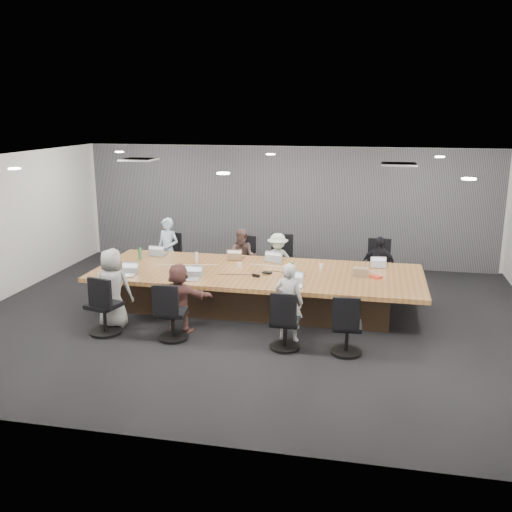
% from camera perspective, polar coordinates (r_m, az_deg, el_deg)
% --- Properties ---
extents(floor, '(10.00, 8.00, 0.00)m').
position_cam_1_polar(floor, '(10.26, -0.46, -6.24)').
color(floor, black).
rests_on(floor, ground).
extents(ceiling, '(10.00, 8.00, 0.00)m').
position_cam_1_polar(ceiling, '(9.64, -0.49, 9.55)').
color(ceiling, white).
rests_on(ceiling, wall_back).
extents(wall_back, '(10.00, 0.00, 2.80)m').
position_cam_1_polar(wall_back, '(13.71, 3.09, 5.07)').
color(wall_back, silver).
rests_on(wall_back, ground).
extents(wall_front, '(10.00, 0.00, 2.80)m').
position_cam_1_polar(wall_front, '(6.16, -8.47, -6.77)').
color(wall_front, silver).
rests_on(wall_front, ground).
extents(curtain, '(9.80, 0.04, 2.80)m').
position_cam_1_polar(curtain, '(13.64, 3.04, 5.01)').
color(curtain, '#5A5A61').
rests_on(curtain, ground).
extents(conference_table, '(6.00, 2.20, 0.74)m').
position_cam_1_polar(conference_table, '(10.59, 0.11, -3.27)').
color(conference_table, '#322217').
rests_on(conference_table, ground).
extents(chair_0, '(0.64, 0.64, 0.75)m').
position_cam_1_polar(chair_0, '(12.76, -8.18, -0.48)').
color(chair_0, black).
rests_on(chair_0, ground).
extents(chair_1, '(0.60, 0.60, 0.75)m').
position_cam_1_polar(chair_1, '(12.31, -0.92, -0.87)').
color(chair_1, black).
rests_on(chair_1, ground).
extents(chair_2, '(0.59, 0.59, 0.87)m').
position_cam_1_polar(chair_2, '(12.16, 2.44, -0.79)').
color(chair_2, black).
rests_on(chair_2, ground).
extents(chair_3, '(0.60, 0.60, 0.86)m').
position_cam_1_polar(chair_3, '(12.01, 12.10, -1.32)').
color(chair_3, black).
rests_on(chair_3, ground).
extents(chair_4, '(0.68, 0.68, 0.83)m').
position_cam_1_polar(chair_4, '(9.76, -14.94, -5.23)').
color(chair_4, black).
rests_on(chair_4, ground).
extents(chair_5, '(0.57, 0.57, 0.76)m').
position_cam_1_polar(chair_5, '(9.32, -8.35, -6.07)').
color(chair_5, black).
rests_on(chair_5, ground).
extents(chair_6, '(0.51, 0.51, 0.74)m').
position_cam_1_polar(chair_6, '(8.89, 2.93, -7.03)').
color(chair_6, black).
rests_on(chair_6, ground).
extents(chair_7, '(0.54, 0.54, 0.75)m').
position_cam_1_polar(chair_7, '(8.80, 9.08, -7.39)').
color(chair_7, black).
rests_on(chair_7, ground).
extents(person_0, '(0.58, 0.45, 1.40)m').
position_cam_1_polar(person_0, '(12.36, -8.79, 0.58)').
color(person_0, '#AACAE4').
rests_on(person_0, ground).
extents(laptop_0, '(0.37, 0.28, 0.02)m').
position_cam_1_polar(laptop_0, '(11.86, -9.72, 0.19)').
color(laptop_0, '#B2B2B7').
rests_on(laptop_0, conference_table).
extents(person_1, '(0.64, 0.52, 1.23)m').
position_cam_1_polar(person_1, '(11.91, -1.30, -0.20)').
color(person_1, brown).
rests_on(person_1, ground).
extents(laptop_1, '(0.32, 0.24, 0.02)m').
position_cam_1_polar(laptop_1, '(11.36, -1.93, -0.22)').
color(laptop_1, '#8C6647').
rests_on(laptop_1, conference_table).
extents(person_2, '(0.83, 0.58, 1.17)m').
position_cam_1_polar(person_2, '(11.78, 2.17, -0.52)').
color(person_2, silver).
rests_on(person_2, ground).
extents(laptop_2, '(0.40, 0.32, 0.02)m').
position_cam_1_polar(laptop_2, '(11.22, 1.70, -0.42)').
color(laptop_2, '#B2B2B7').
rests_on(laptop_2, conference_table).
extents(person_3, '(0.75, 0.42, 1.20)m').
position_cam_1_polar(person_3, '(11.63, 12.14, -0.96)').
color(person_3, black).
rests_on(person_3, ground).
extents(laptop_3, '(0.30, 0.22, 0.02)m').
position_cam_1_polar(laptop_3, '(11.06, 12.18, -0.96)').
color(laptop_3, '#B2B2B7').
rests_on(laptop_3, conference_table).
extents(person_4, '(0.70, 0.48, 1.37)m').
position_cam_1_polar(person_4, '(9.98, -14.15, -3.13)').
color(person_4, '#959595').
rests_on(person_4, ground).
extents(laptop_4, '(0.33, 0.25, 0.02)m').
position_cam_1_polar(laptop_4, '(10.43, -12.87, -1.91)').
color(laptop_4, '#B2B2B7').
rests_on(laptop_4, conference_table).
extents(person_5, '(1.12, 0.42, 1.19)m').
position_cam_1_polar(person_5, '(9.56, -7.68, -4.16)').
color(person_5, brown).
rests_on(person_5, ground).
extents(laptop_5, '(0.36, 0.28, 0.02)m').
position_cam_1_polar(laptop_5, '(10.01, -6.68, -2.34)').
color(laptop_5, '#B2B2B7').
rests_on(laptop_5, conference_table).
extents(person_6, '(0.51, 0.38, 1.29)m').
position_cam_1_polar(person_6, '(9.12, 3.30, -4.62)').
color(person_6, '#B7B7B7').
rests_on(person_6, ground).
extents(laptop_6, '(0.34, 0.25, 0.02)m').
position_cam_1_polar(laptop_6, '(9.60, 3.80, -2.99)').
color(laptop_6, '#B2B2B7').
rests_on(laptop_6, conference_table).
extents(bottle_green_left, '(0.07, 0.07, 0.23)m').
position_cam_1_polar(bottle_green_left, '(11.52, -11.53, 0.24)').
color(bottle_green_left, '#317740').
rests_on(bottle_green_left, conference_table).
extents(bottle_green_right, '(0.10, 0.10, 0.26)m').
position_cam_1_polar(bottle_green_right, '(10.14, 3.58, -1.33)').
color(bottle_green_right, '#317740').
rests_on(bottle_green_right, conference_table).
extents(bottle_clear, '(0.08, 0.08, 0.21)m').
position_cam_1_polar(bottle_clear, '(11.10, -5.97, -0.14)').
color(bottle_clear, silver).
rests_on(bottle_clear, conference_table).
extents(cup_white_far, '(0.10, 0.10, 0.10)m').
position_cam_1_polar(cup_white_far, '(10.70, -1.64, -0.92)').
color(cup_white_far, white).
rests_on(cup_white_far, conference_table).
extents(cup_white_near, '(0.10, 0.10, 0.10)m').
position_cam_1_polar(cup_white_near, '(10.68, 6.53, -1.05)').
color(cup_white_near, white).
rests_on(cup_white_near, conference_table).
extents(mug_brown, '(0.13, 0.13, 0.12)m').
position_cam_1_polar(mug_brown, '(10.99, -13.44, -0.86)').
color(mug_brown, brown).
rests_on(mug_brown, conference_table).
extents(mic_left, '(0.17, 0.12, 0.03)m').
position_cam_1_polar(mic_left, '(10.59, -5.83, -1.34)').
color(mic_left, black).
rests_on(mic_left, conference_table).
extents(mic_right, '(0.18, 0.14, 0.03)m').
position_cam_1_polar(mic_right, '(10.33, 1.12, -1.67)').
color(mic_right, black).
rests_on(mic_right, conference_table).
extents(stapler, '(0.15, 0.09, 0.05)m').
position_cam_1_polar(stapler, '(10.10, 0.00, -1.97)').
color(stapler, black).
rests_on(stapler, conference_table).
extents(canvas_bag, '(0.28, 0.19, 0.15)m').
position_cam_1_polar(canvas_bag, '(10.34, 10.44, -1.57)').
color(canvas_bag, '#91785B').
rests_on(canvas_bag, conference_table).
extents(snack_packet, '(0.23, 0.23, 0.04)m').
position_cam_1_polar(snack_packet, '(10.28, 11.93, -2.04)').
color(snack_packet, red).
rests_on(snack_packet, conference_table).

